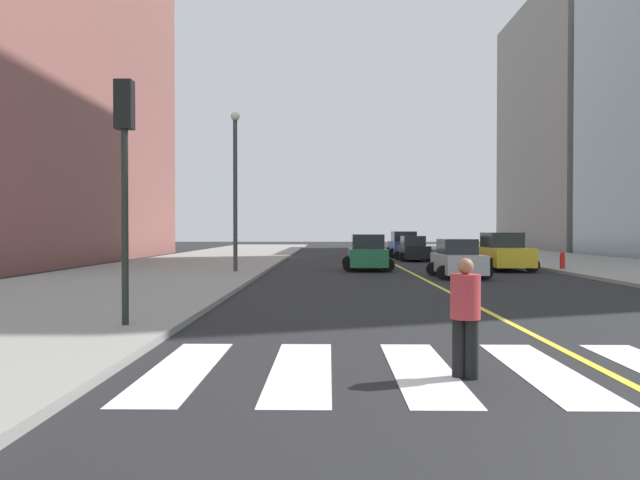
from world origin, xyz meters
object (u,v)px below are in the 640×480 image
at_px(car_silver_fifth, 458,259).
at_px(fire_hydrant, 562,260).
at_px(car_blue_third, 404,245).
at_px(street_lamp, 235,177).
at_px(car_green_nearest, 367,253).
at_px(traffic_light_far_corner, 125,154).
at_px(pedestrian_crossing, 465,312).
at_px(car_black_second, 413,249).
at_px(car_yellow_fourth, 503,253).

bearing_deg(car_silver_fifth, fire_hydrant, -148.39).
relative_size(car_blue_third, street_lamp, 0.60).
height_order(car_green_nearest, traffic_light_far_corner, traffic_light_far_corner).
xyz_separation_m(car_blue_third, street_lamp, (-10.41, -18.56, 3.69)).
height_order(car_blue_third, traffic_light_far_corner, traffic_light_far_corner).
relative_size(car_blue_third, pedestrian_crossing, 2.71).
xyz_separation_m(car_green_nearest, pedestrian_crossing, (-0.11, -23.19, 0.05)).
distance_m(pedestrian_crossing, street_lamp, 21.40).
relative_size(car_black_second, car_silver_fifth, 1.01).
xyz_separation_m(pedestrian_crossing, fire_hydrant, (10.04, 22.24, -0.36)).
distance_m(car_silver_fifth, street_lamp, 11.10).
height_order(pedestrian_crossing, fire_hydrant, pedestrian_crossing).
xyz_separation_m(car_yellow_fourth, traffic_light_far_corner, (-13.39, -19.44, 2.73)).
relative_size(car_green_nearest, car_yellow_fourth, 0.95).
bearing_deg(pedestrian_crossing, car_silver_fifth, 103.54).
relative_size(car_blue_third, fire_hydrant, 5.17).
xyz_separation_m(car_blue_third, traffic_light_far_corner, (-10.11, -34.89, 2.71)).
relative_size(car_yellow_fourth, car_silver_fifth, 1.16).
height_order(car_black_second, fire_hydrant, car_black_second).
xyz_separation_m(car_black_second, fire_hydrant, (6.10, -10.82, -0.23)).
bearing_deg(car_black_second, car_yellow_fourth, 107.58).
height_order(car_green_nearest, car_black_second, car_green_nearest).
bearing_deg(car_black_second, pedestrian_crossing, 82.13).
height_order(car_blue_third, car_silver_fifth, car_blue_third).
bearing_deg(fire_hydrant, car_yellow_fourth, 161.13).
relative_size(car_yellow_fourth, street_lamp, 0.59).
distance_m(car_green_nearest, street_lamp, 8.15).
bearing_deg(car_green_nearest, car_yellow_fourth, 0.70).
xyz_separation_m(car_black_second, street_lamp, (-10.36, -12.98, 3.83)).
xyz_separation_m(car_yellow_fourth, street_lamp, (-13.69, -3.11, 3.71)).
relative_size(car_blue_third, car_silver_fifth, 1.19).
bearing_deg(traffic_light_far_corner, pedestrian_crossing, -31.52).
bearing_deg(car_blue_third, car_yellow_fourth, 101.08).
height_order(car_black_second, car_blue_third, car_blue_third).
distance_m(car_green_nearest, fire_hydrant, 9.98).
distance_m(car_black_second, street_lamp, 17.04).
distance_m(car_black_second, car_silver_fifth, 14.81).
bearing_deg(pedestrian_crossing, car_yellow_fourth, 97.98).
height_order(car_yellow_fourth, fire_hydrant, car_yellow_fourth).
xyz_separation_m(traffic_light_far_corner, pedestrian_crossing, (6.12, -3.75, -2.73)).
height_order(traffic_light_far_corner, street_lamp, street_lamp).
bearing_deg(car_yellow_fourth, car_black_second, -72.67).
xyz_separation_m(car_green_nearest, car_yellow_fourth, (7.16, 0.00, 0.05)).
distance_m(car_blue_third, car_silver_fifth, 20.38).
bearing_deg(car_yellow_fourth, car_blue_third, -79.34).
bearing_deg(traffic_light_far_corner, car_green_nearest, 72.24).
distance_m(car_silver_fifth, traffic_light_far_corner, 17.82).
relative_size(car_green_nearest, car_silver_fifth, 1.10).
xyz_separation_m(car_yellow_fourth, pedestrian_crossing, (-7.27, -23.19, 0.00)).
bearing_deg(fire_hydrant, car_silver_fifth, -147.31).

